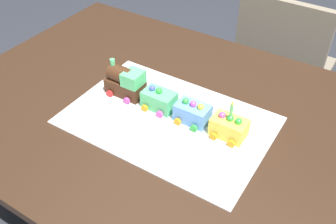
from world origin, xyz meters
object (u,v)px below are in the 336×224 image
at_px(cake_locomotive, 124,82).
at_px(cake_car_gondola_sky_blue, 192,113).
at_px(dining_table, 165,135).
at_px(cake_car_caboose_mint_green, 158,100).
at_px(cake_car_flatbed_lemon, 228,128).
at_px(birthday_candle, 231,109).
at_px(chair, 281,69).

bearing_deg(cake_locomotive, cake_car_gondola_sky_blue, -0.00).
relative_size(dining_table, cake_car_caboose_mint_green, 14.00).
relative_size(cake_car_flatbed_lemon, birthday_candle, 1.93).
bearing_deg(chair, cake_car_gondola_sky_blue, 88.76).
height_order(chair, cake_locomotive, same).
bearing_deg(birthday_candle, cake_car_gondola_sky_blue, -180.00).
bearing_deg(birthday_candle, dining_table, 178.78).
relative_size(chair, cake_car_gondola_sky_blue, 8.60).
xyz_separation_m(cake_locomotive, cake_car_flatbed_lemon, (0.36, -0.00, -0.02)).
bearing_deg(chair, cake_car_caboose_mint_green, 80.76).
relative_size(dining_table, cake_car_gondola_sky_blue, 14.00).
bearing_deg(cake_car_caboose_mint_green, birthday_candle, 0.00).
height_order(dining_table, cake_car_gondola_sky_blue, cake_car_gondola_sky_blue).
height_order(cake_car_flatbed_lemon, birthday_candle, birthday_candle).
bearing_deg(cake_car_caboose_mint_green, dining_table, 13.42).
bearing_deg(cake_car_flatbed_lemon, birthday_candle, 0.00).
bearing_deg(cake_car_gondola_sky_blue, chair, 87.70).
distance_m(cake_car_caboose_mint_green, cake_car_gondola_sky_blue, 0.12).
height_order(cake_car_gondola_sky_blue, birthday_candle, birthday_candle).
bearing_deg(dining_table, birthday_candle, -1.22).
bearing_deg(birthday_candle, cake_car_caboose_mint_green, -180.00).
relative_size(chair, cake_car_flatbed_lemon, 8.60).
bearing_deg(cake_car_gondola_sky_blue, cake_car_flatbed_lemon, 0.00).
distance_m(cake_car_caboose_mint_green, birthday_candle, 0.25).
height_order(cake_locomotive, birthday_candle, birthday_candle).
relative_size(dining_table, cake_locomotive, 10.00).
bearing_deg(chair, cake_locomotive, 72.53).
bearing_deg(cake_car_flatbed_lemon, cake_locomotive, 180.00).
xyz_separation_m(dining_table, cake_car_caboose_mint_green, (-0.02, -0.00, 0.14)).
distance_m(chair, cake_car_flatbed_lemon, 0.89).
distance_m(cake_car_gondola_sky_blue, birthday_candle, 0.14).
distance_m(cake_car_flatbed_lemon, birthday_candle, 0.07).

